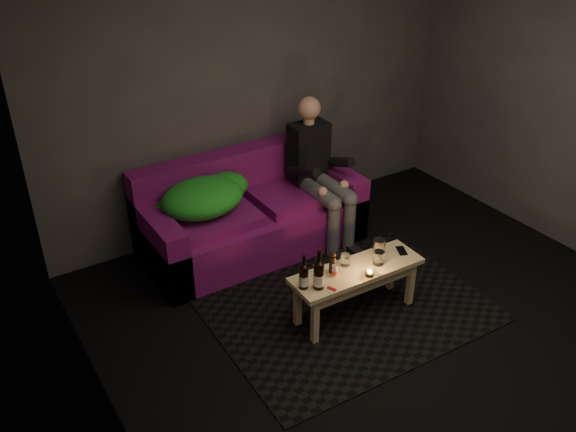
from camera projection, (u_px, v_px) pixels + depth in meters
name	position (u px, v px, depth m)	size (l,w,h in m)	color
floor	(423.00, 348.00, 4.25)	(4.50, 4.50, 0.00)	black
room	(399.00, 103.00, 3.78)	(4.50, 4.50, 4.50)	silver
rug	(350.00, 310.00, 4.61)	(2.01, 1.46, 0.01)	black
sofa	(250.00, 216.00, 5.27)	(1.88, 0.85, 0.81)	#6C0E65
green_blanket	(205.00, 196.00, 4.92)	(0.83, 0.56, 0.28)	#1E951B
person	(318.00, 169.00, 5.27)	(0.34, 0.78, 1.25)	black
coffee_table	(356.00, 277.00, 4.41)	(1.02, 0.35, 0.41)	tan
beer_bottle_a	(304.00, 276.00, 4.13)	(0.07, 0.07, 0.26)	black
beer_bottle_b	(319.00, 275.00, 4.12)	(0.08, 0.08, 0.30)	black
salt_shaker	(335.00, 271.00, 4.27)	(0.04, 0.04, 0.09)	silver
pepper_mill	(332.00, 265.00, 4.30)	(0.05, 0.05, 0.13)	black
tumbler_back	(345.00, 260.00, 4.39)	(0.07, 0.07, 0.09)	white
tealight	(370.00, 273.00, 4.28)	(0.06, 0.06, 0.05)	white
tumbler_front	(379.00, 258.00, 4.40)	(0.08, 0.08, 0.10)	white
steel_cup	(379.00, 247.00, 4.50)	(0.09, 0.09, 0.13)	#ACB0B3
smartphone	(402.00, 251.00, 4.57)	(0.06, 0.12, 0.01)	black
red_lighter	(332.00, 289.00, 4.15)	(0.02, 0.07, 0.01)	#B80B27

